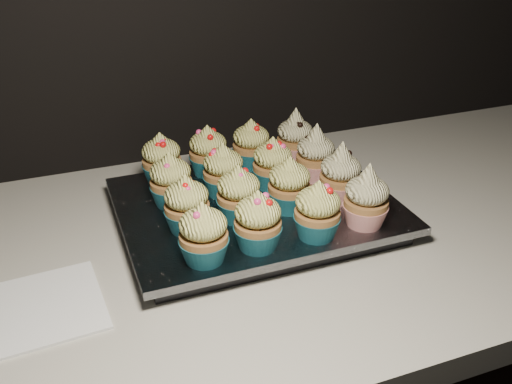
{
  "coord_description": "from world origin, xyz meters",
  "views": [
    {
      "loc": [
        -0.04,
        1.03,
        1.35
      ],
      "look_at": [
        0.22,
        1.73,
        0.95
      ],
      "focal_mm": 40.0,
      "sensor_mm": 36.0,
      "label": 1
    }
  ],
  "objects": [
    {
      "name": "worktop",
      "position": [
        0.0,
        1.7,
        0.88
      ],
      "size": [
        2.44,
        0.64,
        0.04
      ],
      "primitive_type": "cube",
      "color": "beige",
      "rests_on": "cabinet"
    },
    {
      "name": "napkin",
      "position": [
        -0.09,
        1.63,
        0.9
      ],
      "size": [
        0.15,
        0.15,
        0.0
      ],
      "primitive_type": "cube",
      "rotation": [
        0.0,
        0.0,
        0.07
      ],
      "color": "white",
      "rests_on": "worktop"
    },
    {
      "name": "baking_tray",
      "position": [
        0.22,
        1.73,
        0.91
      ],
      "size": [
        0.37,
        0.28,
        0.02
      ],
      "primitive_type": "cube",
      "rotation": [
        0.0,
        0.0,
        0.0
      ],
      "color": "black",
      "rests_on": "worktop"
    },
    {
      "name": "foil_lining",
      "position": [
        0.22,
        1.73,
        0.93
      ],
      "size": [
        0.4,
        0.31,
        0.01
      ],
      "primitive_type": "cube",
      "rotation": [
        0.0,
        0.0,
        0.0
      ],
      "color": "silver",
      "rests_on": "baking_tray"
    },
    {
      "name": "cupcake_0",
      "position": [
        0.11,
        1.61,
        0.97
      ],
      "size": [
        0.06,
        0.06,
        0.08
      ],
      "color": "#165D6B",
      "rests_on": "foil_lining"
    },
    {
      "name": "cupcake_1",
      "position": [
        0.18,
        1.61,
        0.97
      ],
      "size": [
        0.06,
        0.06,
        0.08
      ],
      "color": "#165D6B",
      "rests_on": "foil_lining"
    },
    {
      "name": "cupcake_2",
      "position": [
        0.26,
        1.61,
        0.97
      ],
      "size": [
        0.06,
        0.06,
        0.08
      ],
      "color": "#165D6B",
      "rests_on": "foil_lining"
    },
    {
      "name": "cupcake_3",
      "position": [
        0.34,
        1.61,
        0.97
      ],
      "size": [
        0.06,
        0.06,
        0.1
      ],
      "color": "#B01D18",
      "rests_on": "foil_lining"
    },
    {
      "name": "cupcake_4",
      "position": [
        0.11,
        1.69,
        0.97
      ],
      "size": [
        0.06,
        0.06,
        0.08
      ],
      "color": "#165D6B",
      "rests_on": "foil_lining"
    },
    {
      "name": "cupcake_5",
      "position": [
        0.18,
        1.69,
        0.97
      ],
      "size": [
        0.06,
        0.06,
        0.08
      ],
      "color": "#165D6B",
      "rests_on": "foil_lining"
    },
    {
      "name": "cupcake_6",
      "position": [
        0.26,
        1.69,
        0.97
      ],
      "size": [
        0.06,
        0.06,
        0.08
      ],
      "color": "#165D6B",
      "rests_on": "foil_lining"
    },
    {
      "name": "cupcake_7",
      "position": [
        0.34,
        1.69,
        0.97
      ],
      "size": [
        0.06,
        0.06,
        0.1
      ],
      "color": "#B01D18",
      "rests_on": "foil_lining"
    },
    {
      "name": "cupcake_8",
      "position": [
        0.1,
        1.76,
        0.97
      ],
      "size": [
        0.06,
        0.06,
        0.08
      ],
      "color": "#165D6B",
      "rests_on": "foil_lining"
    },
    {
      "name": "cupcake_9",
      "position": [
        0.18,
        1.77,
        0.97
      ],
      "size": [
        0.06,
        0.06,
        0.08
      ],
      "color": "#165D6B",
      "rests_on": "foil_lining"
    },
    {
      "name": "cupcake_10",
      "position": [
        0.26,
        1.76,
        0.97
      ],
      "size": [
        0.06,
        0.06,
        0.08
      ],
      "color": "#165D6B",
      "rests_on": "foil_lining"
    },
    {
      "name": "cupcake_11",
      "position": [
        0.34,
        1.77,
        0.97
      ],
      "size": [
        0.06,
        0.06,
        0.1
      ],
      "color": "#B01D18",
      "rests_on": "foil_lining"
    },
    {
      "name": "cupcake_12",
      "position": [
        0.11,
        1.84,
        0.97
      ],
      "size": [
        0.06,
        0.06,
        0.08
      ],
      "color": "#165D6B",
      "rests_on": "foil_lining"
    },
    {
      "name": "cupcake_13",
      "position": [
        0.18,
        1.84,
        0.97
      ],
      "size": [
        0.06,
        0.06,
        0.08
      ],
      "color": "#165D6B",
      "rests_on": "foil_lining"
    },
    {
      "name": "cupcake_14",
      "position": [
        0.26,
        1.84,
        0.97
      ],
      "size": [
        0.06,
        0.06,
        0.08
      ],
      "color": "#165D6B",
      "rests_on": "foil_lining"
    },
    {
      "name": "cupcake_15",
      "position": [
        0.34,
        1.84,
        0.97
      ],
      "size": [
        0.06,
        0.06,
        0.1
      ],
      "color": "#B01D18",
      "rests_on": "foil_lining"
    }
  ]
}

